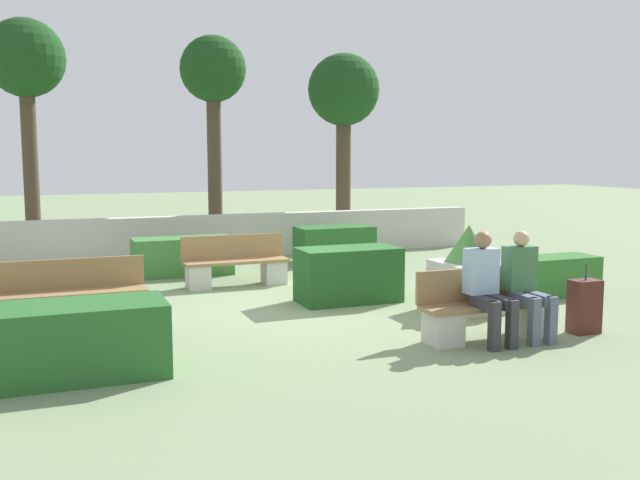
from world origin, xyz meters
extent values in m
plane|color=gray|center=(0.00, 0.00, 0.00)|extent=(60.00, 60.00, 0.00)
cube|color=beige|center=(0.00, 5.13, 0.46)|extent=(11.76, 0.30, 0.92)
cube|color=#937047|center=(1.39, -2.54, 0.42)|extent=(1.68, 0.44, 0.05)
cube|color=#937047|center=(1.39, -2.30, 0.64)|extent=(1.68, 0.04, 0.40)
cube|color=beige|center=(0.78, -2.54, 0.20)|extent=(0.36, 0.40, 0.39)
cube|color=beige|center=(2.00, -2.54, 0.20)|extent=(0.36, 0.40, 0.39)
cube|color=#937047|center=(-0.54, 1.90, 0.42)|extent=(1.76, 0.44, 0.05)
cube|color=#937047|center=(-0.54, 2.15, 0.64)|extent=(1.76, 0.04, 0.40)
cube|color=beige|center=(-1.19, 1.90, 0.20)|extent=(0.36, 0.40, 0.39)
cube|color=beige|center=(0.11, 1.90, 0.20)|extent=(0.36, 0.40, 0.39)
cube|color=#937047|center=(-3.36, 0.04, 0.42)|extent=(2.18, 0.44, 0.05)
cube|color=#937047|center=(-3.36, 0.28, 0.64)|extent=(2.18, 0.05, 0.40)
cube|color=beige|center=(-2.50, 0.04, 0.20)|extent=(0.36, 0.40, 0.39)
cube|color=#515B70|center=(1.75, -2.75, 0.51)|extent=(0.14, 0.46, 0.13)
cube|color=#515B70|center=(1.95, -2.75, 0.51)|extent=(0.14, 0.46, 0.13)
cube|color=#515B70|center=(1.73, -2.98, 0.29)|extent=(0.11, 0.11, 0.57)
cube|color=#515B70|center=(1.97, -2.98, 0.29)|extent=(0.11, 0.11, 0.57)
cube|color=#3D6B42|center=(1.85, -2.51, 0.84)|extent=(0.38, 0.22, 0.54)
sphere|color=tan|center=(1.85, -2.53, 1.21)|extent=(0.19, 0.19, 0.19)
cube|color=#333338|center=(1.20, -2.75, 0.51)|extent=(0.14, 0.46, 0.13)
cube|color=#333338|center=(1.40, -2.75, 0.51)|extent=(0.14, 0.46, 0.13)
cube|color=#333338|center=(1.18, -2.98, 0.29)|extent=(0.11, 0.11, 0.57)
cube|color=#333338|center=(1.42, -2.98, 0.29)|extent=(0.11, 0.11, 0.57)
cube|color=#9EBCE0|center=(1.30, -2.51, 0.84)|extent=(0.38, 0.22, 0.54)
sphere|color=#936B4C|center=(1.30, -2.53, 1.21)|extent=(0.21, 0.21, 0.21)
cube|color=#235623|center=(0.71, 0.08, 0.41)|extent=(1.51, 0.76, 0.82)
cube|color=#3D7A38|center=(-1.19, 3.31, 0.35)|extent=(1.79, 0.68, 0.69)
cube|color=#286028|center=(-3.26, -2.25, 0.37)|extent=(1.76, 0.86, 0.75)
cube|color=#33702D|center=(3.90, -0.64, 0.31)|extent=(1.43, 0.62, 0.61)
cube|color=#286028|center=(2.00, 3.77, 0.36)|extent=(1.55, 0.77, 0.73)
cube|color=beige|center=(2.05, -1.10, 0.35)|extent=(0.86, 0.86, 0.70)
cone|color=#47843D|center=(2.05, -1.10, 0.97)|extent=(0.67, 0.67, 0.52)
cube|color=#471E19|center=(2.70, -2.70, 0.34)|extent=(0.37, 0.24, 0.67)
cylinder|color=#333338|center=(2.70, -2.70, 0.77)|extent=(0.02, 0.02, 0.20)
cylinder|color=#473828|center=(-3.73, 6.41, 1.85)|extent=(0.31, 0.31, 3.70)
sphere|color=#194219|center=(-3.73, 6.41, 4.14)|extent=(1.60, 1.60, 1.60)
cylinder|color=#473828|center=(0.20, 6.66, 1.85)|extent=(0.33, 0.33, 3.70)
sphere|color=#194219|center=(0.20, 6.66, 4.11)|extent=(1.50, 1.50, 1.50)
cylinder|color=#473828|center=(3.33, 6.42, 1.62)|extent=(0.36, 0.36, 3.25)
sphere|color=#194219|center=(3.33, 6.42, 3.72)|extent=(1.72, 1.72, 1.72)
camera|label=1|loc=(-3.50, -9.60, 2.25)|focal=40.00mm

